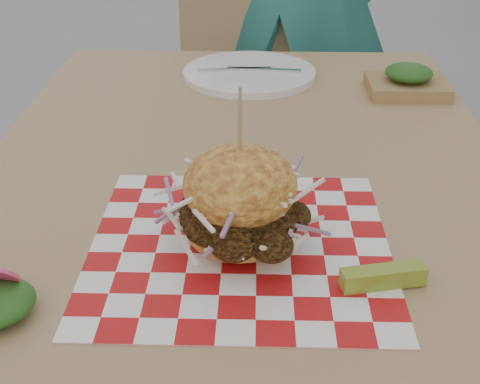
{
  "coord_description": "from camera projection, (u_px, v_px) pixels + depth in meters",
  "views": [
    {
      "loc": [
        0.04,
        -0.59,
        1.2
      ],
      "look_at": [
        0.02,
        0.09,
        0.82
      ],
      "focal_mm": 50.0,
      "sensor_mm": 36.0,
      "label": 1
    }
  ],
  "objects": [
    {
      "name": "patio_table",
      "position": [
        245.0,
        216.0,
        1.03
      ],
      "size": [
        0.8,
        1.2,
        0.75
      ],
      "color": "tan",
      "rests_on": "ground"
    },
    {
      "name": "paper_liner",
      "position": [
        240.0,
        245.0,
        0.81
      ],
      "size": [
        0.36,
        0.36,
        0.0
      ],
      "primitive_type": "cube",
      "color": "red",
      "rests_on": "patio_table"
    },
    {
      "name": "kraft_tray",
      "position": [
        408.0,
        81.0,
        1.27
      ],
      "size": [
        0.15,
        0.12,
        0.06
      ],
      "color": "olive",
      "rests_on": "patio_table"
    },
    {
      "name": "patio_chair",
      "position": [
        250.0,
        83.0,
        1.91
      ],
      "size": [
        0.44,
        0.45,
        0.95
      ],
      "rotation": [
        0.0,
        0.0,
        0.06
      ],
      "color": "tan",
      "rests_on": "ground"
    },
    {
      "name": "sandwich",
      "position": [
        240.0,
        205.0,
        0.78
      ],
      "size": [
        0.18,
        0.18,
        0.2
      ],
      "color": "#F0AE43",
      "rests_on": "paper_liner"
    },
    {
      "name": "pickle_spear",
      "position": [
        383.0,
        277.0,
        0.73
      ],
      "size": [
        0.1,
        0.04,
        0.02
      ],
      "primitive_type": "cube",
      "rotation": [
        0.0,
        0.0,
        0.22
      ],
      "color": "olive",
      "rests_on": "paper_liner"
    },
    {
      "name": "place_setting",
      "position": [
        249.0,
        74.0,
        1.36
      ],
      "size": [
        0.27,
        0.27,
        0.02
      ],
      "color": "white",
      "rests_on": "patio_table"
    }
  ]
}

